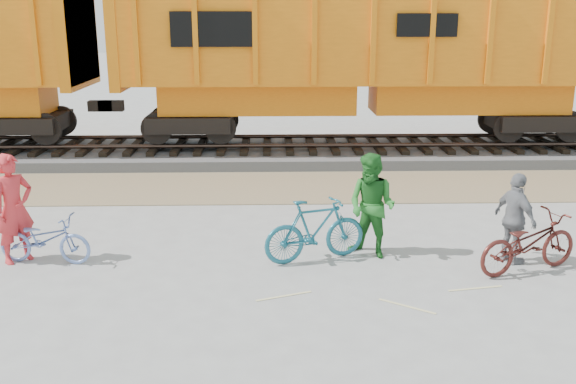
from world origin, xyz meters
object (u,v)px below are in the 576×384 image
at_px(person_solo, 14,209).
at_px(person_man, 372,206).
at_px(bicycle_blue, 45,239).
at_px(hopper_car_center, 364,54).
at_px(bicycle_teal, 315,230).
at_px(person_woman, 515,219).
at_px(bicycle_maroon, 528,243).

bearing_deg(person_solo, person_man, -46.82).
xyz_separation_m(bicycle_blue, person_man, (5.64, 0.19, 0.49)).
xyz_separation_m(hopper_car_center, bicycle_teal, (-1.95, -8.33, -2.45)).
distance_m(bicycle_blue, person_woman, 8.04).
height_order(bicycle_maroon, person_man, person_man).
distance_m(bicycle_blue, person_solo, 0.73).
xyz_separation_m(hopper_car_center, bicycle_maroon, (1.54, -8.92, -2.50)).
distance_m(bicycle_blue, bicycle_teal, 4.64).
bearing_deg(bicycle_teal, hopper_car_center, -32.24).
bearing_deg(person_man, hopper_car_center, 120.51).
xyz_separation_m(hopper_car_center, person_man, (-0.95, -8.13, -2.09)).
relative_size(bicycle_teal, bicycle_maroon, 0.97).
bearing_deg(person_woman, bicycle_blue, 66.53).
bearing_deg(hopper_car_center, person_man, -96.68).
bearing_deg(bicycle_teal, person_man, -97.74).
xyz_separation_m(bicycle_blue, bicycle_teal, (4.64, -0.01, 0.13)).
distance_m(person_solo, person_man, 6.14).
distance_m(hopper_car_center, person_solo, 11.05).
height_order(hopper_car_center, bicycle_maroon, hopper_car_center).
distance_m(hopper_car_center, bicycle_teal, 8.90).
bearing_deg(person_solo, bicycle_blue, -58.96).
bearing_deg(bicycle_blue, person_woman, -83.55).
bearing_deg(person_woman, person_man, 58.61).
bearing_deg(person_man, bicycle_blue, -140.88).
distance_m(bicycle_teal, person_solo, 5.15).
relative_size(bicycle_teal, person_solo, 0.97).
bearing_deg(bicycle_maroon, hopper_car_center, -10.89).
distance_m(hopper_car_center, bicycle_maroon, 9.39).
relative_size(bicycle_maroon, person_woman, 1.21).
distance_m(bicycle_teal, bicycle_maroon, 3.54).
relative_size(person_man, person_woman, 1.16).
relative_size(hopper_car_center, bicycle_teal, 7.58).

